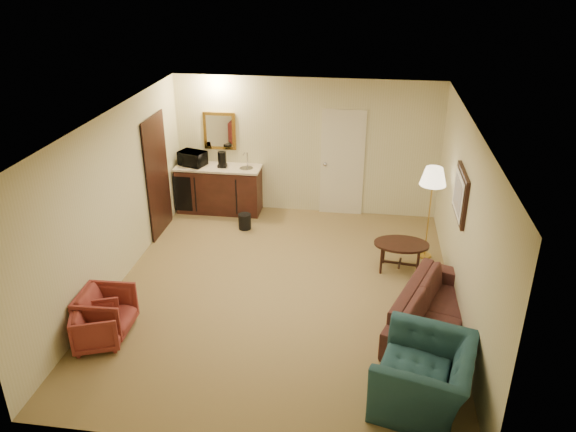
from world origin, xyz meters
name	(u,v)px	position (x,y,z in m)	size (l,w,h in m)	color
ground	(282,291)	(0.00, 0.00, 0.00)	(6.00, 6.00, 0.00)	olive
room_walls	(283,165)	(-0.10, 0.77, 1.72)	(5.02, 6.01, 2.61)	beige
wetbar_cabinet	(219,189)	(-1.65, 2.72, 0.46)	(1.64, 0.58, 0.92)	#3A1812
sofa	(435,302)	(2.15, -0.61, 0.40)	(2.06, 0.60, 0.81)	black
teal_armchair	(425,367)	(1.90, -2.06, 0.50)	(1.15, 0.75, 1.01)	#1D4248
rose_chair_near	(106,310)	(-2.15, -1.31, 0.33)	(0.65, 0.61, 0.67)	maroon
rose_chair_far	(96,326)	(-2.15, -1.60, 0.29)	(0.57, 0.53, 0.59)	maroon
coffee_table	(400,257)	(1.76, 0.86, 0.25)	(0.86, 0.58, 0.49)	black
floor_lamp	(429,213)	(2.20, 1.40, 0.79)	(0.42, 0.42, 1.58)	gold
waste_bin	(245,221)	(-1.00, 2.00, 0.14)	(0.23, 0.23, 0.29)	black
microwave	(192,157)	(-2.15, 2.73, 1.09)	(0.50, 0.27, 0.34)	black
coffee_maker	(222,160)	(-1.56, 2.71, 1.07)	(0.16, 0.16, 0.30)	black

